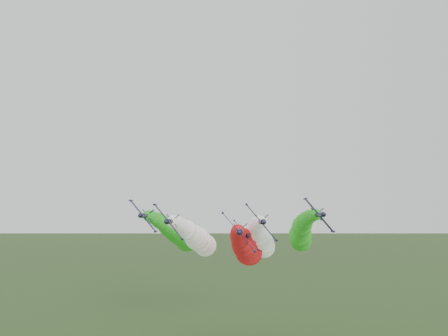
{
  "coord_description": "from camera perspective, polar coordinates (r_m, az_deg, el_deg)",
  "views": [
    {
      "loc": [
        5.6,
        -93.4,
        42.4
      ],
      "look_at": [
        5.31,
        -2.04,
        52.2
      ],
      "focal_mm": 35.0,
      "sensor_mm": 36.0,
      "label": 1
    }
  ],
  "objects": [
    {
      "name": "jet_inner_right",
      "position": [
        124.51,
        4.8,
        -9.2
      ],
      "size": [
        11.68,
        61.42,
        15.57
      ],
      "rotation": [
        0.0,
        0.88,
        0.0
      ],
      "color": "black",
      "rests_on": "ground"
    },
    {
      "name": "jet_outer_right",
      "position": [
        132.74,
        10.09,
        -8.28
      ],
      "size": [
        11.61,
        61.35,
        15.5
      ],
      "rotation": [
        0.0,
        0.88,
        0.0
      ],
      "color": "black",
      "rests_on": "ground"
    },
    {
      "name": "jet_trail",
      "position": [
        142.09,
        3.41,
        -10.16
      ],
      "size": [
        11.66,
        61.4,
        15.55
      ],
      "rotation": [
        0.0,
        0.88,
        0.0
      ],
      "color": "black",
      "rests_on": "ground"
    },
    {
      "name": "jet_outer_left",
      "position": [
        136.99,
        -6.27,
        -8.39
      ],
      "size": [
        11.93,
        61.67,
        15.82
      ],
      "rotation": [
        0.0,
        0.88,
        0.0
      ],
      "color": "black",
      "rests_on": "ground"
    },
    {
      "name": "jet_inner_left",
      "position": [
        127.13,
        -3.64,
        -9.09
      ],
      "size": [
        11.58,
        61.32,
        15.47
      ],
      "rotation": [
        0.0,
        0.88,
        0.0
      ],
      "color": "black",
      "rests_on": "ground"
    },
    {
      "name": "jet_lead",
      "position": [
        119.75,
        2.83,
        -10.21
      ],
      "size": [
        11.7,
        61.44,
        15.59
      ],
      "rotation": [
        0.0,
        0.88,
        0.0
      ],
      "color": "black",
      "rests_on": "ground"
    }
  ]
}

